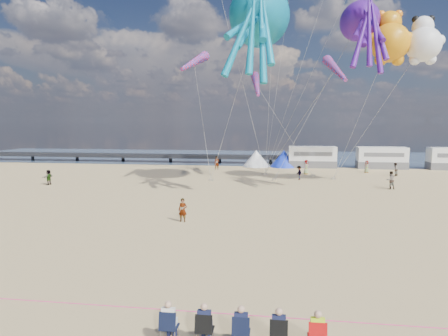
{
  "coord_description": "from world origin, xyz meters",
  "views": [
    {
      "loc": [
        1.37,
        -18.02,
        6.69
      ],
      "look_at": [
        -1.99,
        6.0,
        3.79
      ],
      "focal_mm": 32.0,
      "sensor_mm": 36.0,
      "label": 1
    }
  ],
  "objects_px": {
    "beachgoer_5": "(217,163)",
    "windsock_left": "(194,62)",
    "beachgoer_0": "(367,167)",
    "tent_white": "(256,158)",
    "beachgoer_6": "(306,167)",
    "motorhome_0": "(312,157)",
    "beachgoer_1": "(395,169)",
    "beachgoer_7": "(390,180)",
    "tent_blue": "(284,159)",
    "kite_octopus_teal": "(259,16)",
    "sandbag_b": "(274,180)",
    "motorhome_1": "(381,158)",
    "sandbag_a": "(211,180)",
    "beachgoer_4": "(49,177)",
    "spectator_row": "(241,325)",
    "kite_octopus_purple": "(359,21)",
    "windsock_mid": "(256,85)",
    "sandbag_e": "(265,174)",
    "sandbag_d": "(313,175)",
    "sandbag_c": "(333,179)",
    "kite_teddy_orange": "(390,43)",
    "windsock_right": "(336,69)",
    "standing_person": "(183,210)",
    "kite_panda": "(424,44)"
  },
  "relations": [
    {
      "from": "sandbag_d",
      "to": "windsock_left",
      "type": "distance_m",
      "value": 19.3
    },
    {
      "from": "motorhome_0",
      "to": "sandbag_d",
      "type": "bearing_deg",
      "value": -93.53
    },
    {
      "from": "tent_white",
      "to": "beachgoer_6",
      "type": "xyz_separation_m",
      "value": [
        6.69,
        -7.59,
        -0.31
      ]
    },
    {
      "from": "beachgoer_7",
      "to": "motorhome_0",
      "type": "bearing_deg",
      "value": -87.96
    },
    {
      "from": "motorhome_0",
      "to": "beachgoer_1",
      "type": "xyz_separation_m",
      "value": [
        9.24,
        -7.79,
        -0.7
      ]
    },
    {
      "from": "beachgoer_1",
      "to": "sandbag_c",
      "type": "relative_size",
      "value": 3.19
    },
    {
      "from": "beachgoer_0",
      "to": "beachgoer_7",
      "type": "relative_size",
      "value": 0.88
    },
    {
      "from": "spectator_row",
      "to": "beachgoer_0",
      "type": "relative_size",
      "value": 3.91
    },
    {
      "from": "beachgoer_6",
      "to": "kite_octopus_purple",
      "type": "height_order",
      "value": "kite_octopus_purple"
    },
    {
      "from": "kite_octopus_teal",
      "to": "kite_panda",
      "type": "distance_m",
      "value": 15.85
    },
    {
      "from": "beachgoer_4",
      "to": "spectator_row",
      "type": "bearing_deg",
      "value": 47.69
    },
    {
      "from": "beachgoer_5",
      "to": "beachgoer_7",
      "type": "height_order",
      "value": "beachgoer_5"
    },
    {
      "from": "beachgoer_6",
      "to": "beachgoer_1",
      "type": "bearing_deg",
      "value": -55.1
    },
    {
      "from": "windsock_left",
      "to": "beachgoer_5",
      "type": "bearing_deg",
      "value": 99.15
    },
    {
      "from": "windsock_mid",
      "to": "sandbag_e",
      "type": "bearing_deg",
      "value": 62.64
    },
    {
      "from": "beachgoer_6",
      "to": "sandbag_b",
      "type": "relative_size",
      "value": 3.58
    },
    {
      "from": "kite_octopus_purple",
      "to": "beachgoer_5",
      "type": "bearing_deg",
      "value": 141.88
    },
    {
      "from": "tent_white",
      "to": "beachgoer_4",
      "type": "distance_m",
      "value": 28.48
    },
    {
      "from": "beachgoer_0",
      "to": "beachgoer_7",
      "type": "xyz_separation_m",
      "value": [
        -0.38,
        -12.68,
        0.11
      ]
    },
    {
      "from": "motorhome_1",
      "to": "beachgoer_6",
      "type": "distance_m",
      "value": 13.22
    },
    {
      "from": "tent_blue",
      "to": "kite_octopus_purple",
      "type": "bearing_deg",
      "value": -66.72
    },
    {
      "from": "kite_octopus_teal",
      "to": "windsock_mid",
      "type": "relative_size",
      "value": 1.97
    },
    {
      "from": "beachgoer_5",
      "to": "sandbag_e",
      "type": "relative_size",
      "value": 3.59
    },
    {
      "from": "beachgoer_0",
      "to": "windsock_left",
      "type": "bearing_deg",
      "value": -120.03
    },
    {
      "from": "kite_teddy_orange",
      "to": "kite_octopus_teal",
      "type": "bearing_deg",
      "value": -172.63
    },
    {
      "from": "standing_person",
      "to": "sandbag_b",
      "type": "relative_size",
      "value": 3.14
    },
    {
      "from": "motorhome_1",
      "to": "sandbag_a",
      "type": "relative_size",
      "value": 13.2
    },
    {
      "from": "sandbag_d",
      "to": "sandbag_e",
      "type": "xyz_separation_m",
      "value": [
        -5.76,
        0.59,
        0.0
      ]
    },
    {
      "from": "spectator_row",
      "to": "kite_octopus_purple",
      "type": "xyz_separation_m",
      "value": [
        8.59,
        30.78,
        15.69
      ]
    },
    {
      "from": "tent_white",
      "to": "kite_octopus_teal",
      "type": "bearing_deg",
      "value": -86.13
    },
    {
      "from": "windsock_mid",
      "to": "spectator_row",
      "type": "bearing_deg",
      "value": -94.73
    },
    {
      "from": "beachgoer_7",
      "to": "tent_blue",
      "type": "bearing_deg",
      "value": -77.26
    },
    {
      "from": "sandbag_c",
      "to": "kite_octopus_teal",
      "type": "height_order",
      "value": "kite_octopus_teal"
    },
    {
      "from": "beachgoer_5",
      "to": "sandbag_a",
      "type": "distance_m",
      "value": 10.45
    },
    {
      "from": "beachgoer_4",
      "to": "sandbag_d",
      "type": "height_order",
      "value": "beachgoer_4"
    },
    {
      "from": "motorhome_0",
      "to": "sandbag_e",
      "type": "relative_size",
      "value": 13.2
    },
    {
      "from": "kite_octopus_purple",
      "to": "beachgoer_0",
      "type": "bearing_deg",
      "value": 69.68
    },
    {
      "from": "sandbag_a",
      "to": "kite_octopus_purple",
      "type": "xyz_separation_m",
      "value": [
        15.05,
        -1.16,
        16.23
      ]
    },
    {
      "from": "beachgoer_5",
      "to": "windsock_left",
      "type": "xyz_separation_m",
      "value": [
        -0.64,
        -11.18,
        11.9
      ]
    },
    {
      "from": "tent_blue",
      "to": "kite_teddy_orange",
      "type": "bearing_deg",
      "value": -60.34
    },
    {
      "from": "windsock_right",
      "to": "tent_blue",
      "type": "bearing_deg",
      "value": 85.4
    },
    {
      "from": "standing_person",
      "to": "beachgoer_0",
      "type": "height_order",
      "value": "standing_person"
    },
    {
      "from": "kite_octopus_teal",
      "to": "kite_octopus_purple",
      "type": "height_order",
      "value": "kite_octopus_teal"
    },
    {
      "from": "beachgoer_1",
      "to": "beachgoer_6",
      "type": "relative_size",
      "value": 0.89
    },
    {
      "from": "beachgoer_0",
      "to": "sandbag_b",
      "type": "distance_m",
      "value": 14.57
    },
    {
      "from": "beachgoer_4",
      "to": "windsock_right",
      "type": "relative_size",
      "value": 0.33
    },
    {
      "from": "beachgoer_7",
      "to": "kite_octopus_teal",
      "type": "relative_size",
      "value": 0.14
    },
    {
      "from": "beachgoer_1",
      "to": "windsock_mid",
      "type": "relative_size",
      "value": 0.25
    },
    {
      "from": "standing_person",
      "to": "beachgoer_0",
      "type": "xyz_separation_m",
      "value": [
        17.44,
        27.83,
        -0.01
      ]
    },
    {
      "from": "windsock_right",
      "to": "sandbag_d",
      "type": "bearing_deg",
      "value": 77.9
    }
  ]
}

